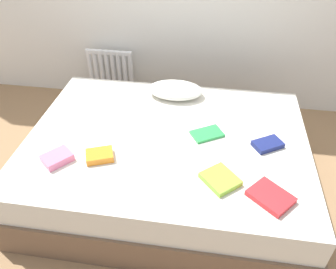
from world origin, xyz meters
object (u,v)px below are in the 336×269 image
at_px(textbook_green, 207,134).
at_px(textbook_orange, 100,156).
at_px(textbook_lime, 220,179).
at_px(textbook_navy, 268,144).
at_px(bed, 167,163).
at_px(pillow, 175,90).
at_px(radiator, 111,72).
at_px(textbook_pink, 57,158).
at_px(textbook_red, 271,197).

xyz_separation_m(textbook_green, textbook_orange, (-0.67, -0.35, 0.01)).
height_order(textbook_lime, textbook_navy, same).
relative_size(bed, pillow, 4.47).
bearing_deg(textbook_orange, textbook_navy, -6.61).
relative_size(radiator, textbook_green, 2.23).
distance_m(textbook_navy, textbook_orange, 1.13).
height_order(bed, textbook_pink, textbook_pink).
relative_size(bed, textbook_pink, 11.29).
height_order(textbook_pink, textbook_orange, textbook_pink).
distance_m(textbook_red, textbook_green, 0.66).
height_order(textbook_pink, textbook_navy, textbook_pink).
bearing_deg(textbook_navy, pillow, 110.59).
relative_size(textbook_lime, textbook_green, 0.95).
bearing_deg(textbook_red, textbook_navy, 128.54).
bearing_deg(textbook_orange, textbook_red, -31.27).
bearing_deg(pillow, textbook_pink, -125.36).
bearing_deg(textbook_pink, bed, -21.45).
height_order(pillow, textbook_navy, pillow).
height_order(bed, pillow, pillow).
distance_m(radiator, textbook_orange, 1.55).
xyz_separation_m(radiator, textbook_pink, (0.12, -1.55, 0.20)).
bearing_deg(textbook_navy, textbook_pink, 163.26).
relative_size(pillow, textbook_green, 2.09).
relative_size(textbook_green, textbook_orange, 1.24).
bearing_deg(textbook_navy, radiator, 109.38).
relative_size(textbook_red, textbook_green, 1.08).
xyz_separation_m(textbook_pink, textbook_orange, (0.26, 0.07, -0.00)).
bearing_deg(bed, textbook_red, -35.07).
bearing_deg(textbook_pink, pillow, 4.89).
bearing_deg(radiator, textbook_red, -48.96).
distance_m(radiator, pillow, 1.03).
distance_m(textbook_green, textbook_orange, 0.76).
xyz_separation_m(textbook_lime, textbook_navy, (0.31, 0.38, -0.00)).
bearing_deg(textbook_navy, bed, 148.62).
height_order(textbook_pink, textbook_red, textbook_pink).
distance_m(bed, textbook_orange, 0.56).
distance_m(pillow, textbook_orange, 0.92).
relative_size(pillow, textbook_navy, 2.32).
xyz_separation_m(textbook_pink, textbook_lime, (1.04, -0.02, -0.01)).
bearing_deg(textbook_lime, textbook_orange, -138.13).
bearing_deg(bed, textbook_green, 12.52).
height_order(textbook_navy, textbook_green, textbook_navy).
relative_size(radiator, textbook_navy, 2.48).
bearing_deg(textbook_lime, textbook_navy, 99.45).
xyz_separation_m(textbook_pink, textbook_navy, (1.35, 0.36, -0.01)).
xyz_separation_m(textbook_navy, textbook_orange, (-1.09, -0.29, 0.01)).
bearing_deg(textbook_green, textbook_pink, 172.85).
distance_m(bed, textbook_green, 0.39).
bearing_deg(bed, textbook_navy, 0.15).
bearing_deg(pillow, bed, -88.41).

